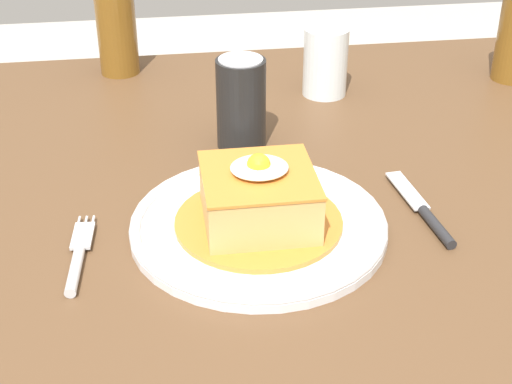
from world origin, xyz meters
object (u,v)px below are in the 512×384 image
beer_bottle_amber_far (115,14)px  drinking_glass (325,66)px  fork (78,259)px  knife (428,216)px  main_plate (259,225)px  soda_can (241,103)px

beer_bottle_amber_far → drinking_glass: 0.35m
fork → beer_bottle_amber_far: beer_bottle_amber_far is taller
fork → drinking_glass: drinking_glass is taller
knife → drinking_glass: size_ratio=1.58×
main_plate → soda_can: (0.01, 0.21, 0.05)m
main_plate → beer_bottle_amber_far: 0.54m
fork → drinking_glass: size_ratio=1.35×
fork → knife: bearing=4.0°
knife → drinking_glass: 0.38m
soda_can → beer_bottle_amber_far: size_ratio=0.47×
knife → beer_bottle_amber_far: beer_bottle_amber_far is taller
fork → soda_can: bearing=50.2°
main_plate → beer_bottle_amber_far: (-0.16, 0.51, 0.09)m
knife → soda_can: bearing=130.5°
fork → knife: same height
soda_can → beer_bottle_amber_far: (-0.17, 0.29, 0.04)m
beer_bottle_amber_far → drinking_glass: beer_bottle_amber_far is taller
soda_can → beer_bottle_amber_far: bearing=119.6°
drinking_glass → knife: bearing=-84.3°
beer_bottle_amber_far → drinking_glass: bearing=-23.3°
main_plate → beer_bottle_amber_far: beer_bottle_amber_far is taller
main_plate → knife: 0.20m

